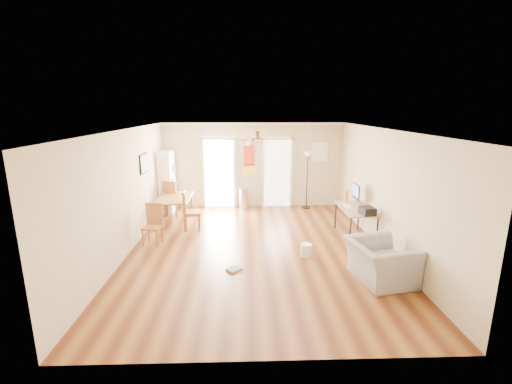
{
  "coord_description": "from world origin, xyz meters",
  "views": [
    {
      "loc": [
        -0.25,
        -7.18,
        3.03
      ],
      "look_at": [
        0.0,
        0.6,
        1.15
      ],
      "focal_mm": 24.5,
      "sensor_mm": 36.0,
      "label": 1
    }
  ],
  "objects_px": {
    "wastebasket_b": "(358,242)",
    "computer_desk": "(355,223)",
    "dining_chair_near": "(152,225)",
    "wastebasket_a": "(306,250)",
    "dining_chair_far": "(173,198)",
    "bookshelf": "(167,182)",
    "armchair": "(380,262)",
    "printer": "(367,211)",
    "dining_chair_right_b": "(192,212)",
    "trash_can": "(244,198)",
    "torchiere_lamp": "(307,180)",
    "dining_table": "(175,210)",
    "dining_chair_right_a": "(192,210)"
  },
  "relations": [
    {
      "from": "bookshelf",
      "to": "dining_chair_right_b",
      "type": "distance_m",
      "value": 1.93
    },
    {
      "from": "computer_desk",
      "to": "armchair",
      "type": "bearing_deg",
      "value": -95.59
    },
    {
      "from": "bookshelf",
      "to": "dining_chair_far",
      "type": "xyz_separation_m",
      "value": [
        0.22,
        -0.37,
        -0.39
      ]
    },
    {
      "from": "dining_chair_right_b",
      "to": "armchair",
      "type": "relative_size",
      "value": 0.83
    },
    {
      "from": "dining_table",
      "to": "dining_chair_far",
      "type": "bearing_deg",
      "value": 105.2
    },
    {
      "from": "dining_chair_near",
      "to": "wastebasket_b",
      "type": "distance_m",
      "value": 4.62
    },
    {
      "from": "torchiere_lamp",
      "to": "computer_desk",
      "type": "relative_size",
      "value": 1.29
    },
    {
      "from": "bookshelf",
      "to": "wastebasket_b",
      "type": "distance_m",
      "value": 5.72
    },
    {
      "from": "dining_table",
      "to": "printer",
      "type": "relative_size",
      "value": 4.25
    },
    {
      "from": "wastebasket_b",
      "to": "armchair",
      "type": "height_order",
      "value": "armchair"
    },
    {
      "from": "wastebasket_a",
      "to": "torchiere_lamp",
      "type": "bearing_deg",
      "value": 80.2
    },
    {
      "from": "computer_desk",
      "to": "armchair",
      "type": "distance_m",
      "value": 2.17
    },
    {
      "from": "bookshelf",
      "to": "dining_chair_right_b",
      "type": "xyz_separation_m",
      "value": [
        0.95,
        -1.62,
        -0.44
      ]
    },
    {
      "from": "dining_chair_right_b",
      "to": "torchiere_lamp",
      "type": "relative_size",
      "value": 0.53
    },
    {
      "from": "dining_chair_far",
      "to": "torchiere_lamp",
      "type": "bearing_deg",
      "value": -155.02
    },
    {
      "from": "dining_chair_near",
      "to": "torchiere_lamp",
      "type": "distance_m",
      "value": 4.95
    },
    {
      "from": "dining_chair_right_a",
      "to": "torchiere_lamp",
      "type": "bearing_deg",
      "value": -66.03
    },
    {
      "from": "dining_chair_far",
      "to": "trash_can",
      "type": "height_order",
      "value": "dining_chair_far"
    },
    {
      "from": "computer_desk",
      "to": "bookshelf",
      "type": "bearing_deg",
      "value": 154.6
    },
    {
      "from": "dining_chair_right_b",
      "to": "printer",
      "type": "height_order",
      "value": "dining_chair_right_b"
    },
    {
      "from": "dining_chair_near",
      "to": "dining_chair_far",
      "type": "height_order",
      "value": "dining_chair_far"
    },
    {
      "from": "wastebasket_b",
      "to": "computer_desk",
      "type": "bearing_deg",
      "value": 79.89
    },
    {
      "from": "printer",
      "to": "armchair",
      "type": "relative_size",
      "value": 0.3
    },
    {
      "from": "dining_chair_far",
      "to": "computer_desk",
      "type": "height_order",
      "value": "dining_chair_far"
    },
    {
      "from": "dining_chair_right_b",
      "to": "printer",
      "type": "xyz_separation_m",
      "value": [
        4.05,
        -1.23,
        0.35
      ]
    },
    {
      "from": "printer",
      "to": "wastebasket_b",
      "type": "xyz_separation_m",
      "value": [
        -0.22,
        -0.2,
        -0.65
      ]
    },
    {
      "from": "dining_table",
      "to": "wastebasket_b",
      "type": "bearing_deg",
      "value": -24.67
    },
    {
      "from": "dining_chair_right_a",
      "to": "wastebasket_b",
      "type": "bearing_deg",
      "value": -116.19
    },
    {
      "from": "bookshelf",
      "to": "dining_table",
      "type": "xyz_separation_m",
      "value": [
        0.4,
        -1.03,
        -0.55
      ]
    },
    {
      "from": "dining_chair_near",
      "to": "printer",
      "type": "relative_size",
      "value": 2.81
    },
    {
      "from": "wastebasket_a",
      "to": "armchair",
      "type": "xyz_separation_m",
      "value": [
        1.13,
        -1.07,
        0.22
      ]
    },
    {
      "from": "printer",
      "to": "bookshelf",
      "type": "bearing_deg",
      "value": 139.76
    },
    {
      "from": "computer_desk",
      "to": "armchair",
      "type": "xyz_separation_m",
      "value": [
        -0.21,
        -2.15,
        -0.0
      ]
    },
    {
      "from": "bookshelf",
      "to": "wastebasket_a",
      "type": "relative_size",
      "value": 6.55
    },
    {
      "from": "torchiere_lamp",
      "to": "armchair",
      "type": "distance_m",
      "value": 4.78
    },
    {
      "from": "dining_chair_right_b",
      "to": "dining_chair_near",
      "type": "bearing_deg",
      "value": 134.04
    },
    {
      "from": "bookshelf",
      "to": "armchair",
      "type": "height_order",
      "value": "bookshelf"
    },
    {
      "from": "computer_desk",
      "to": "printer",
      "type": "bearing_deg",
      "value": -80.15
    },
    {
      "from": "dining_chair_right_b",
      "to": "armchair",
      "type": "distance_m",
      "value": 4.72
    },
    {
      "from": "computer_desk",
      "to": "wastebasket_b",
      "type": "height_order",
      "value": "computer_desk"
    },
    {
      "from": "wastebasket_a",
      "to": "dining_chair_far",
      "type": "bearing_deg",
      "value": 137.69
    },
    {
      "from": "dining_chair_right_b",
      "to": "wastebasket_b",
      "type": "bearing_deg",
      "value": -119.62
    },
    {
      "from": "trash_can",
      "to": "printer",
      "type": "distance_m",
      "value": 4.13
    },
    {
      "from": "trash_can",
      "to": "torchiere_lamp",
      "type": "relative_size",
      "value": 0.36
    },
    {
      "from": "bookshelf",
      "to": "computer_desk",
      "type": "bearing_deg",
      "value": -31.03
    },
    {
      "from": "dining_chair_near",
      "to": "wastebasket_a",
      "type": "relative_size",
      "value": 3.37
    },
    {
      "from": "bookshelf",
      "to": "wastebasket_b",
      "type": "xyz_separation_m",
      "value": [
        4.78,
        -3.04,
        -0.74
      ]
    },
    {
      "from": "torchiere_lamp",
      "to": "wastebasket_a",
      "type": "distance_m",
      "value": 3.78
    },
    {
      "from": "dining_chair_right_b",
      "to": "dining_chair_far",
      "type": "distance_m",
      "value": 1.45
    },
    {
      "from": "dining_chair_right_b",
      "to": "wastebasket_a",
      "type": "relative_size",
      "value": 3.37
    }
  ]
}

